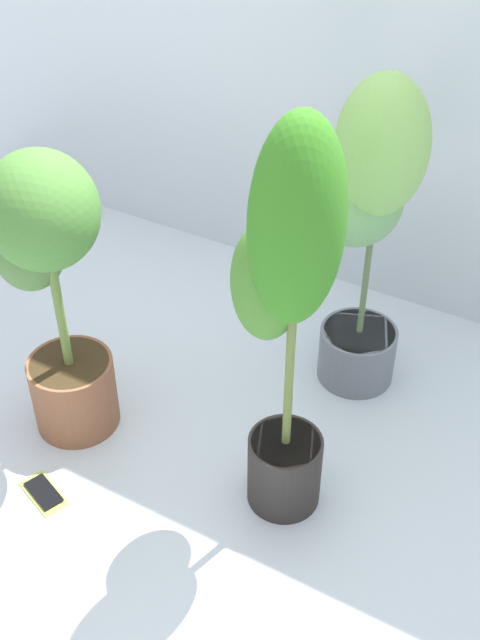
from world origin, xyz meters
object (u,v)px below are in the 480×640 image
object	(u,v)px
potted_plant_front_right	(287,301)
potted_plant_front_left	(49,275)
potted_plant_back_right	(368,209)
cell_phone	(44,493)

from	to	relation	value
potted_plant_front_right	potted_plant_front_left	bearing A→B (deg)	-175.80
potted_plant_front_left	potted_plant_back_right	bearing A→B (deg)	43.28
potted_plant_front_right	cell_phone	world-z (taller)	potted_plant_front_right
potted_plant_front_right	potted_plant_front_left	distance (m)	0.64
potted_plant_back_right	cell_phone	xyz separation A→B (m)	(-0.50, -0.83, -0.56)
potted_plant_back_right	cell_phone	world-z (taller)	potted_plant_back_right
potted_plant_front_right	cell_phone	distance (m)	0.86
potted_plant_back_right	potted_plant_front_right	world-z (taller)	potted_plant_front_right
potted_plant_front_right	cell_phone	bearing A→B (deg)	-149.67
potted_plant_back_right	potted_plant_front_right	bearing A→B (deg)	-87.28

